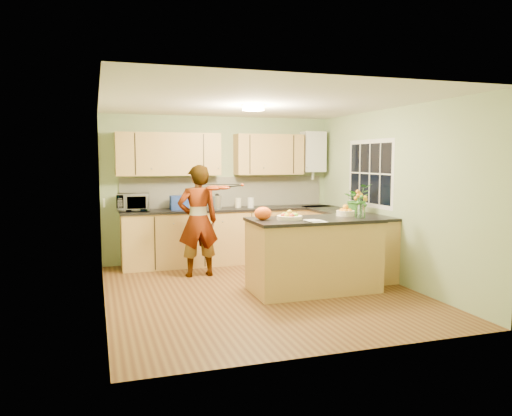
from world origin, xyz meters
name	(u,v)px	position (x,y,z in m)	size (l,w,h in m)	color
floor	(260,291)	(0.00, 0.00, 0.00)	(4.50, 4.50, 0.00)	#532E17
ceiling	(260,103)	(0.00, 0.00, 2.50)	(4.00, 4.50, 0.02)	silver
wall_back	(220,189)	(0.00, 2.25, 1.25)	(4.00, 0.02, 2.50)	#9AAB7A
wall_front	(340,218)	(0.00, -2.25, 1.25)	(4.00, 0.02, 2.50)	#9AAB7A
wall_left	(102,203)	(-2.00, 0.00, 1.25)	(0.02, 4.50, 2.50)	#9AAB7A
wall_right	(392,195)	(2.00, 0.00, 1.25)	(0.02, 4.50, 2.50)	#9AAB7A
back_counter	(230,235)	(0.10, 1.95, 0.47)	(3.64, 0.62, 0.94)	#B9884A
right_counter	(344,241)	(1.70, 0.85, 0.47)	(0.62, 2.24, 0.94)	#B9884A
splashback	(225,192)	(0.10, 2.23, 1.20)	(3.60, 0.02, 0.52)	white
upper_cabinets	(212,154)	(-0.18, 2.08, 1.85)	(3.20, 0.34, 0.70)	#B9884A
boiler	(313,152)	(1.70, 2.09, 1.90)	(0.40, 0.30, 0.86)	silver
window_right	(370,173)	(1.99, 0.60, 1.55)	(0.01, 1.30, 1.05)	silver
light_switch	(104,203)	(-1.99, -0.60, 1.30)	(0.02, 0.09, 0.09)	silver
ceiling_lamp	(253,108)	(0.00, 0.30, 2.46)	(0.30, 0.30, 0.07)	#FFEABF
peninsula_island	(313,255)	(0.70, -0.18, 0.49)	(1.71, 0.88, 0.98)	#B9884A
fruit_dish	(289,216)	(0.35, -0.18, 1.03)	(0.33, 0.33, 0.12)	beige
orange_bowl	(345,211)	(1.25, -0.03, 1.05)	(0.25, 0.25, 0.15)	beige
flower_vase	(361,197)	(1.30, -0.36, 1.26)	(0.23, 0.23, 0.42)	silver
orange_bag	(263,213)	(0.00, -0.13, 1.07)	(0.23, 0.19, 0.17)	#FF5915
papers	(317,221)	(0.60, -0.48, 0.99)	(0.20, 0.28, 0.01)	silver
violinist	(198,221)	(-0.61, 1.14, 0.84)	(0.61, 0.40, 1.69)	tan
violin	(214,188)	(-0.41, 0.92, 1.35)	(0.60, 0.24, 0.12)	#4F1204
microwave	(133,202)	(-1.49, 1.96, 1.08)	(0.51, 0.34, 0.28)	silver
blue_box	(179,203)	(-0.76, 1.97, 1.05)	(0.29, 0.21, 0.23)	navy
kettle	(217,201)	(-0.12, 1.95, 1.06)	(0.16, 0.16, 0.29)	silver
jar_cream	(238,203)	(0.27, 2.00, 1.02)	(0.11, 0.11, 0.16)	beige
jar_white	(251,203)	(0.46, 1.90, 1.03)	(0.11, 0.11, 0.17)	silver
potted_plant	(357,199)	(1.70, 0.48, 1.17)	(0.41, 0.36, 0.46)	#357627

